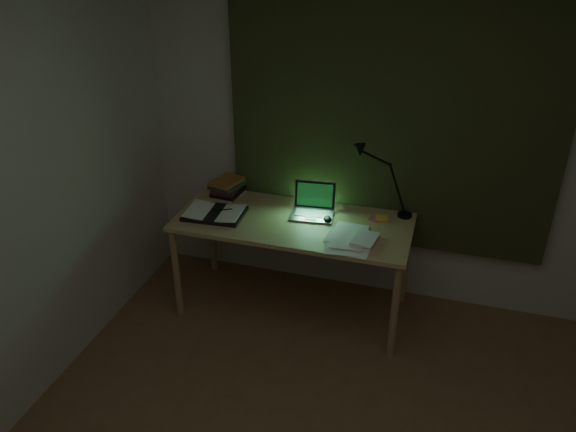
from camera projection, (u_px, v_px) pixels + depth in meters
name	position (u px, v px, depth m)	size (l,w,h in m)	color
wall_back	(390.00, 134.00, 3.76)	(3.50, 0.00, 2.50)	beige
curtain	(392.00, 107.00, 3.64)	(2.20, 0.06, 2.00)	#31371B
desk	(293.00, 266.00, 3.96)	(1.59, 0.69, 0.72)	tan
laptop	(312.00, 203.00, 3.79)	(0.29, 0.32, 0.21)	silver
open_textbook	(215.00, 213.00, 3.85)	(0.40, 0.29, 0.03)	white
book_stack	(227.00, 188.00, 4.07)	(0.19, 0.22, 0.15)	white
loose_papers	(358.00, 237.00, 3.58)	(0.33, 0.35, 0.02)	white
mouse	(328.00, 219.00, 3.77)	(0.06, 0.09, 0.03)	black
sticky_yellow	(382.00, 218.00, 3.80)	(0.08, 0.08, 0.02)	yellow
sticky_pink	(375.00, 219.00, 3.80)	(0.07, 0.07, 0.01)	#CE5068
desk_lamp	(408.00, 181.00, 3.72)	(0.36, 0.28, 0.54)	black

